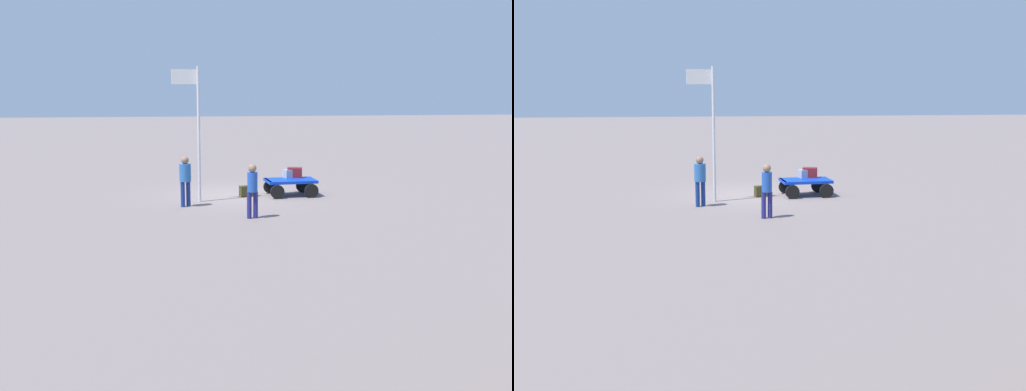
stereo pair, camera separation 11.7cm
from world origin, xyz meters
TOP-DOWN VIEW (x-y plane):
  - ground_plane at (0.00, 0.00)m, footprint 120.00×120.00m
  - luggage_cart at (-1.98, 0.42)m, footprint 1.85×1.40m
  - suitcase_grey at (-2.24, -0.03)m, footprint 0.61×0.49m
  - suitcase_navy at (-2.05, -0.02)m, footprint 0.53×0.48m
  - suitcase_olive at (-0.43, 0.38)m, footprint 0.59×0.42m
  - worker_lead at (1.82, 2.06)m, footprint 0.49×0.49m
  - worker_trailing at (-0.13, 4.18)m, footprint 0.36×0.36m
  - flagpole at (1.42, 1.21)m, footprint 0.93×0.17m

SIDE VIEW (x-z plane):
  - ground_plane at x=0.00m, z-range 0.00..0.00m
  - suitcase_olive at x=-0.43m, z-range 0.00..0.38m
  - luggage_cart at x=-1.98m, z-range 0.14..0.74m
  - suitcase_navy at x=-2.05m, z-range 0.60..0.90m
  - suitcase_grey at x=-2.24m, z-range 0.60..0.96m
  - worker_trailing at x=-0.13m, z-range 0.12..1.76m
  - worker_lead at x=1.82m, z-range 0.17..1.83m
  - flagpole at x=1.42m, z-range 0.41..4.99m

